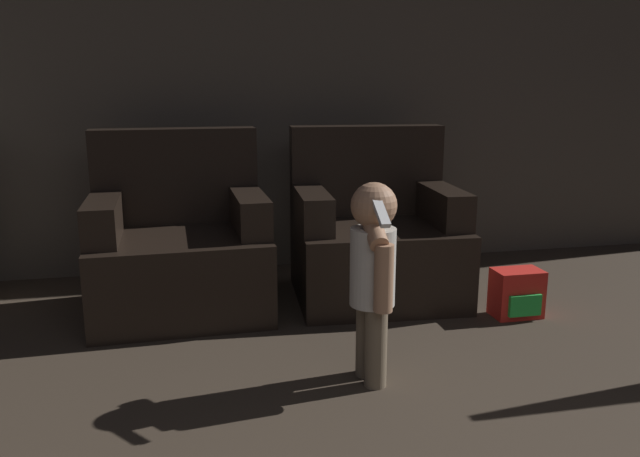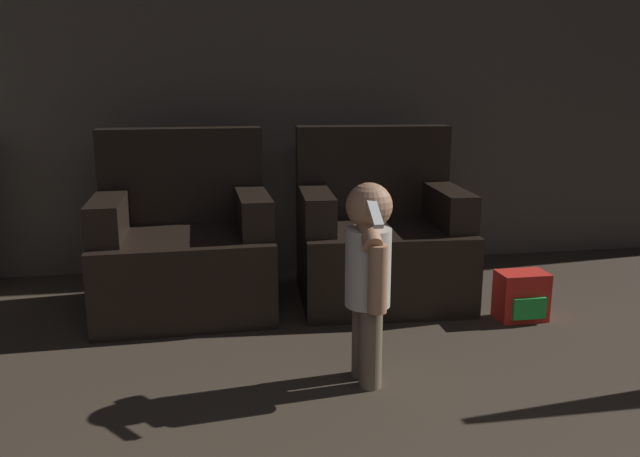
{
  "view_description": "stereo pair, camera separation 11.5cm",
  "coord_description": "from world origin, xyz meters",
  "px_view_note": "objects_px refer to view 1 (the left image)",
  "views": [
    {
      "loc": [
        -0.68,
        0.47,
        1.19
      ],
      "look_at": [
        -0.1,
        3.22,
        0.53
      ],
      "focal_mm": 35.0,
      "sensor_mm": 36.0,
      "label": 1
    },
    {
      "loc": [
        -0.57,
        0.45,
        1.19
      ],
      "look_at": [
        -0.1,
        3.22,
        0.53
      ],
      "focal_mm": 35.0,
      "sensor_mm": 36.0,
      "label": 2
    }
  ],
  "objects_px": {
    "armchair_left": "(180,249)",
    "armchair_right": "(375,239)",
    "person_toddler": "(373,267)",
    "toy_backpack": "(517,293)"
  },
  "relations": [
    {
      "from": "armchair_left",
      "to": "armchair_right",
      "type": "distance_m",
      "value": 1.08
    },
    {
      "from": "armchair_right",
      "to": "person_toddler",
      "type": "height_order",
      "value": "armchair_right"
    },
    {
      "from": "armchair_right",
      "to": "toy_backpack",
      "type": "distance_m",
      "value": 0.82
    },
    {
      "from": "toy_backpack",
      "to": "armchair_left",
      "type": "bearing_deg",
      "value": 163.88
    },
    {
      "from": "armchair_left",
      "to": "armchair_right",
      "type": "xyz_separation_m",
      "value": [
        1.08,
        -0.0,
        0.0
      ]
    },
    {
      "from": "armchair_right",
      "to": "toy_backpack",
      "type": "height_order",
      "value": "armchair_right"
    },
    {
      "from": "armchair_left",
      "to": "person_toddler",
      "type": "xyz_separation_m",
      "value": [
        0.76,
        -1.04,
        0.16
      ]
    },
    {
      "from": "toy_backpack",
      "to": "armchair_right",
      "type": "bearing_deg",
      "value": 141.77
    },
    {
      "from": "armchair_left",
      "to": "armchair_right",
      "type": "bearing_deg",
      "value": -1.74
    },
    {
      "from": "person_toddler",
      "to": "toy_backpack",
      "type": "distance_m",
      "value": 1.16
    }
  ]
}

